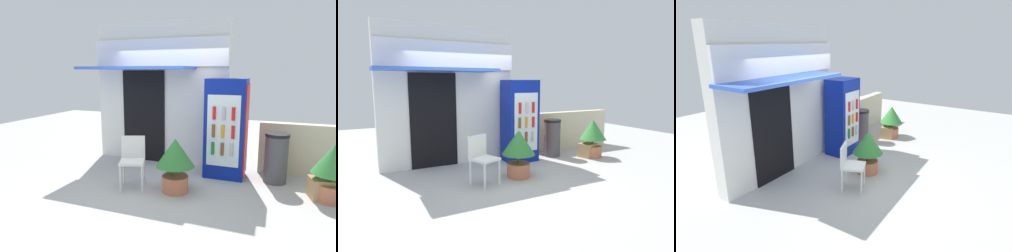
{
  "view_description": "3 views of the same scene",
  "coord_description": "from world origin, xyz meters",
  "views": [
    {
      "loc": [
        2.17,
        -4.62,
        2.05
      ],
      "look_at": [
        0.28,
        0.33,
        1.05
      ],
      "focal_mm": 31.19,
      "sensor_mm": 36.0,
      "label": 1
    },
    {
      "loc": [
        -2.21,
        -5.02,
        1.87
      ],
      "look_at": [
        0.62,
        0.45,
        0.94
      ],
      "focal_mm": 31.41,
      "sensor_mm": 36.0,
      "label": 2
    },
    {
      "loc": [
        -4.32,
        -2.75,
        2.8
      ],
      "look_at": [
        0.62,
        0.49,
        0.95
      ],
      "focal_mm": 29.49,
      "sensor_mm": 36.0,
      "label": 3
    }
  ],
  "objects": [
    {
      "name": "cardboard_box",
      "position": [
        2.93,
        0.45,
        0.17
      ],
      "size": [
        0.47,
        0.42,
        0.34
      ],
      "primitive_type": "cube",
      "rotation": [
        0.0,
        0.0,
        0.23
      ],
      "color": "tan",
      "rests_on": "ground"
    },
    {
      "name": "potted_plant_curbside",
      "position": [
        3.04,
        0.39,
        0.57
      ],
      "size": [
        0.65,
        0.65,
        0.94
      ],
      "color": "#BC6B4C",
      "rests_on": "ground"
    },
    {
      "name": "stone_boundary_wall",
      "position": [
        3.15,
        1.51,
        0.52
      ],
      "size": [
        2.62,
        0.24,
        1.04
      ],
      "primitive_type": "cube",
      "color": "beige",
      "rests_on": "ground"
    },
    {
      "name": "storefront_building",
      "position": [
        -0.35,
        1.47,
        1.6
      ],
      "size": [
        3.1,
        1.15,
        3.11
      ],
      "color": "silver",
      "rests_on": "ground"
    },
    {
      "name": "drink_cooler",
      "position": [
        1.25,
        0.94,
        0.96
      ],
      "size": [
        0.77,
        0.62,
        1.91
      ],
      "color": "navy",
      "rests_on": "ground"
    },
    {
      "name": "ground",
      "position": [
        0.0,
        0.0,
        0.0
      ],
      "size": [
        16.0,
        16.0,
        0.0
      ],
      "primitive_type": "plane",
      "color": "#B2B2AD"
    },
    {
      "name": "potted_plant_near_shop",
      "position": [
        0.59,
        -0.14,
        0.58
      ],
      "size": [
        0.65,
        0.65,
        0.94
      ],
      "color": "#BC6B4C",
      "rests_on": "ground"
    },
    {
      "name": "trash_bin",
      "position": [
        2.19,
        0.94,
        0.47
      ],
      "size": [
        0.43,
        0.43,
        0.93
      ],
      "color": "#47474C",
      "rests_on": "ground"
    },
    {
      "name": "plastic_chair",
      "position": [
        -0.2,
        -0.17,
        0.54
      ],
      "size": [
        0.55,
        0.55,
        0.9
      ],
      "color": "silver",
      "rests_on": "ground"
    }
  ]
}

